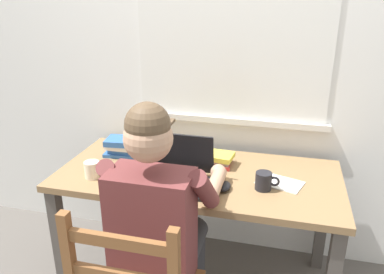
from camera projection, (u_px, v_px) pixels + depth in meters
back_wall at (216, 48)px, 2.19m from camera, size 6.00×0.08×2.60m
desk at (198, 188)px, 2.06m from camera, size 1.49×0.69×0.70m
seated_person at (160, 218)px, 1.67m from camera, size 0.50×0.60×1.23m
laptop at (178, 172)px, 1.91m from camera, size 0.33×0.28×0.23m
computer_mouse at (224, 186)px, 1.85m from camera, size 0.06×0.10×0.03m
coffee_mug_white at (93, 170)px, 1.96m from camera, size 0.12×0.08×0.09m
coffee_mug_dark at (264, 181)px, 1.84m from camera, size 0.12×0.08×0.09m
book_stack_main at (121, 146)px, 2.23m from camera, size 0.20×0.16×0.11m
book_stack_side at (216, 159)px, 2.11m from camera, size 0.21×0.17×0.07m
paper_pile_near_laptop at (207, 160)px, 2.16m from camera, size 0.20×0.17×0.01m
paper_pile_back_corner at (280, 183)px, 1.91m from camera, size 0.25×0.20×0.01m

